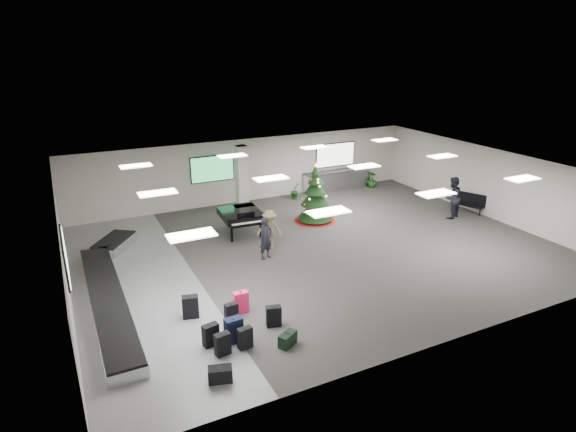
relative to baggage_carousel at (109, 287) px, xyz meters
name	(u,v)px	position (x,y,z in m)	size (l,w,h in m)	color
ground	(318,249)	(7.84, 0.08, -0.21)	(18.00, 18.00, 0.00)	#393634
room_envelope	(302,189)	(7.46, 0.75, 2.12)	(18.02, 14.02, 3.21)	beige
baggage_carousel	(109,287)	(0.00, 0.00, 0.00)	(2.28, 9.71, 0.43)	silver
service_counter	(337,180)	(12.84, 6.73, 0.33)	(4.05, 0.65, 1.08)	silver
suitcase_0	(223,344)	(2.24, -4.75, 0.10)	(0.43, 0.28, 0.64)	black
suitcase_1	(245,338)	(2.87, -4.74, 0.09)	(0.42, 0.26, 0.62)	black
pink_suitcase	(241,302)	(3.41, -3.01, 0.13)	(0.45, 0.26, 0.71)	#FF215C
suitcase_3	(231,312)	(2.99, -3.33, 0.07)	(0.39, 0.23, 0.58)	black
navy_suitcase	(234,330)	(2.69, -4.35, 0.15)	(0.49, 0.30, 0.75)	black
suitcase_5	(211,335)	(2.09, -4.23, 0.11)	(0.46, 0.31, 0.66)	black
green_duffel	(288,339)	(3.94, -5.14, -0.03)	(0.61, 0.51, 0.38)	black
suitcase_7	(274,316)	(4.00, -4.11, 0.10)	(0.47, 0.33, 0.65)	black
suitcase_8	(190,307)	(1.98, -2.61, 0.14)	(0.52, 0.37, 0.72)	black
black_duffel	(220,374)	(1.84, -5.73, -0.02)	(0.65, 0.47, 0.40)	black
christmas_tree	(315,201)	(9.32, 2.98, 0.72)	(1.91, 1.91, 2.72)	maroon
grand_piano	(241,215)	(5.72, 2.92, 0.63)	(1.74, 2.17, 1.18)	black
bench	(470,202)	(16.44, 0.63, 0.33)	(1.09, 1.59, 0.96)	black
traveler_a	(266,239)	(5.66, 0.21, 0.59)	(0.58, 0.38, 1.60)	black
traveler_b	(270,229)	(6.18, 1.02, 0.58)	(1.03, 0.59, 1.59)	olive
traveler_bench	(452,198)	(15.13, 0.50, 0.77)	(0.95, 0.74, 1.96)	black
potted_plant_left	(295,191)	(9.98, 6.27, 0.23)	(0.49, 0.40, 0.89)	#133C17
potted_plant_right	(372,179)	(14.84, 6.27, 0.23)	(0.50, 0.50, 0.88)	#133C17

